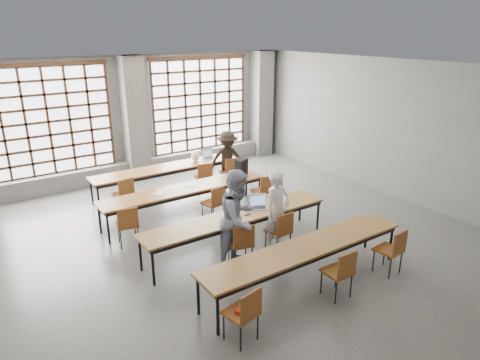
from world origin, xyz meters
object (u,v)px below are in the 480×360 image
Objects in this scene: chair_front_right at (281,228)px; chair_near_mid at (341,269)px; chair_mid_centre at (215,200)px; laptop_front at (258,204)px; student_male at (277,212)px; phone at (248,214)px; red_pouch at (241,310)px; desk_row_a at (167,169)px; chair_near_right at (393,247)px; chair_back_left at (124,191)px; student_back at (228,159)px; chair_mid_right at (264,188)px; laptop_back at (209,156)px; green_box at (233,212)px; backpack at (241,167)px; mouse at (276,204)px; plastic_bag at (195,156)px; desk_row_d at (306,250)px; chair_back_right at (230,169)px; desk_row_c at (237,218)px; chair_near_left at (245,310)px; chair_front_left at (242,241)px; chair_back_mid at (204,175)px; student_female at (239,218)px; desk_row_b at (185,191)px; chair_mid_left at (128,222)px.

chair_front_right and chair_near_mid have the same top height.
chair_mid_centre is 1.91× the size of laptop_front.
phone is (-0.42, 0.40, -0.10)m from student_male.
chair_front_right reaches higher than red_pouch.
chair_near_right is (1.61, -5.95, -0.13)m from desk_row_a.
chair_back_left is 0.56× the size of student_back.
chair_back_left is 3.33m from chair_mid_right.
laptop_back is 1.48× the size of green_box.
chair_front_right is 2.77m from backpack.
laptop_back reaches higher than chair_mid_centre.
mouse is 0.34× the size of plastic_bag.
chair_near_mid is (0.30, -5.95, -0.13)m from desk_row_a.
plastic_bag reaches higher than mouse.
green_box is at bearing -153.10° from backpack.
backpack is (2.68, -1.01, 0.39)m from chair_back_left.
desk_row_d is 4.55× the size of chair_near_right.
chair_near_right is 2.72m from laptop_front.
chair_near_mid is at bearing -2.39° from red_pouch.
chair_back_right is at bearing 86.46° from chair_mid_right.
desk_row_d is at bearing -107.64° from chair_back_right.
chair_near_left reaches higher than desk_row_c.
chair_front_right is (0.45, -4.24, -0.13)m from desk_row_a.
mouse is at bearing -62.41° from chair_mid_centre.
chair_front_left is at bearing 179.86° from chair_front_right.
plastic_bag reaches higher than chair_near_mid.
chair_back_left is 1.00× the size of chair_near_right.
chair_back_mid is at bearing 90.23° from mouse.
chair_back_mid is 2.38× the size of laptop_back.
phone is (-0.08, -1.40, 0.20)m from chair_mid_centre.
green_box is at bearing 174.29° from mouse.
desk_row_a is 4.55× the size of chair_near_left.
student_male is 2.71m from red_pouch.
backpack is at bearing 77.07° from chair_near_mid.
chair_back_right and chair_front_left have the same top height.
chair_mid_right is 0.56× the size of student_back.
student_back is (2.08, 3.74, 0.25)m from chair_front_left.
backpack is at bearing 65.18° from laptop_front.
chair_back_mid is 3.72m from student_female.
desk_row_c is at bearing -101.41° from student_back.
chair_mid_right is 4.71m from red_pouch.
student_male is (-1.05, -1.80, 0.30)m from chair_mid_right.
phone is at bearing -174.07° from mouse.
student_back is at bearing -38.16° from plastic_bag.
chair_mid_centre is 0.56× the size of student_back.
chair_near_mid is at bearing -108.13° from chair_mid_right.
desk_row_b is at bearing 106.47° from chair_front_right.
laptop_back is 1.85× the size of red_pouch.
student_female reaches higher than desk_row_b.
chair_mid_left is at bearing -158.77° from desk_row_b.
student_female is (-2.05, -3.49, 0.39)m from chair_back_right.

